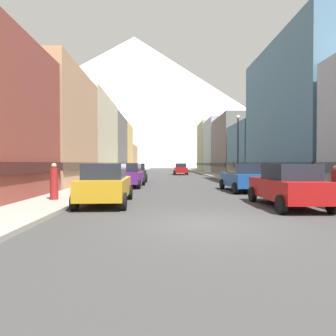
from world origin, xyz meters
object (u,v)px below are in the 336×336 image
at_px(car_left_1, 129,175).
at_px(potted_plant_0, 319,184).
at_px(trash_bin_right, 280,181).
at_px(car_left_0, 106,184).
at_px(car_left_2, 137,172).
at_px(pedestrian_0, 336,184).
at_px(streetlamp_right, 238,138).
at_px(car_driving_0, 180,169).
at_px(pedestrian_1, 54,183).
at_px(car_right_1, 243,177).
at_px(parking_meter_near, 314,180).
at_px(car_right_0, 288,185).

bearing_deg(car_left_1, potted_plant_0, -31.14).
height_order(car_left_1, trash_bin_right, car_left_1).
relative_size(car_left_0, car_left_2, 1.00).
xyz_separation_m(pedestrian_0, streetlamp_right, (-0.90, 12.72, 3.12)).
distance_m(car_driving_0, pedestrian_0, 32.54).
distance_m(car_left_0, streetlamp_right, 15.85).
bearing_deg(trash_bin_right, pedestrian_1, -157.09).
bearing_deg(pedestrian_1, streetlamp_right, 45.88).
bearing_deg(potted_plant_0, car_left_1, 148.86).
bearing_deg(trash_bin_right, car_driving_0, 100.31).
xyz_separation_m(car_left_0, car_right_1, (7.60, 5.65, 0.00)).
distance_m(potted_plant_0, pedestrian_0, 2.81).
xyz_separation_m(car_left_2, pedestrian_1, (-2.45, -15.09, 0.01)).
bearing_deg(car_right_1, parking_meter_near, -68.69).
height_order(trash_bin_right, pedestrian_0, pedestrian_0).
height_order(car_left_1, pedestrian_0, car_left_1).
relative_size(car_driving_0, streetlamp_right, 0.75).
xyz_separation_m(car_right_0, parking_meter_near, (1.95, 1.56, 0.11)).
xyz_separation_m(car_left_0, pedestrian_0, (10.05, -0.16, -0.03)).
bearing_deg(car_left_0, car_right_1, 36.64).
bearing_deg(trash_bin_right, parking_meter_near, -96.49).
height_order(car_left_2, pedestrian_0, car_left_2).
xyz_separation_m(car_left_0, trash_bin_right, (10.15, 5.93, -0.26)).
height_order(car_left_1, car_right_1, same).
bearing_deg(streetlamp_right, car_right_0, -96.57).
relative_size(car_left_2, car_driving_0, 1.01).
bearing_deg(pedestrian_1, trash_bin_right, 22.91).
relative_size(parking_meter_near, streetlamp_right, 0.23).
bearing_deg(car_right_1, car_left_1, 155.78).
height_order(car_left_1, pedestrian_1, pedestrian_1).
xyz_separation_m(pedestrian_0, pedestrian_1, (-12.50, 0.76, 0.05)).
bearing_deg(potted_plant_0, car_right_1, 135.85).
distance_m(car_left_1, streetlamp_right, 10.27).
distance_m(car_left_2, potted_plant_0, 17.01).
distance_m(parking_meter_near, streetlamp_right, 12.28).
bearing_deg(potted_plant_0, car_driving_0, 100.37).
xyz_separation_m(car_left_1, car_left_2, (0.00, 6.62, 0.00)).
bearing_deg(streetlamp_right, car_left_1, -159.12).
xyz_separation_m(car_right_0, pedestrian_0, (2.45, 0.75, -0.03)).
distance_m(pedestrian_0, pedestrian_1, 12.52).
distance_m(car_left_0, pedestrian_1, 2.52).
height_order(potted_plant_0, streetlamp_right, streetlamp_right).
height_order(car_left_0, car_right_0, same).
xyz_separation_m(car_left_2, potted_plant_0, (10.80, -13.14, -0.23)).
relative_size(car_left_2, parking_meter_near, 3.35).
bearing_deg(car_right_1, pedestrian_1, -153.32).
bearing_deg(car_left_0, car_driving_0, 80.44).
bearing_deg(pedestrian_1, car_driving_0, 75.98).
distance_m(car_left_1, parking_meter_near, 12.73).
height_order(car_left_0, car_driving_0, same).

